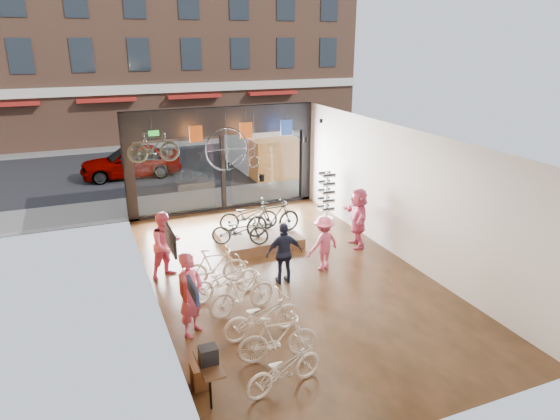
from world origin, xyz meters
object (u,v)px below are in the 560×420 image
display_bike_left (240,230)px  customer_2 (284,253)px  floor_bike_2 (262,316)px  customer_1 (166,245)px  display_bike_mid (273,218)px  box_truck (260,143)px  floor_bike_0 (284,368)px  display_bike_right (248,216)px  display_platform (259,239)px  street_car (131,161)px  customer_0 (191,294)px  hung_bike (153,147)px  floor_bike_1 (278,338)px  floor_bike_4 (224,280)px  sunglasses_rack (326,197)px  penny_farthing (236,150)px  floor_bike_3 (242,293)px  customer_3 (323,243)px  floor_bike_5 (215,266)px

display_bike_left → customer_2: customer_2 is taller
floor_bike_2 → customer_1: 3.90m
display_bike_mid → customer_2: customer_2 is taller
box_truck → floor_bike_0: 16.12m
box_truck → display_bike_right: size_ratio=3.64×
floor_bike_2 → display_platform: floor_bike_2 is taller
floor_bike_2 → box_truck: bearing=-25.4°
street_car → customer_0: (-0.33, -13.82, 0.19)m
hung_bike → display_platform: bearing=-118.7°
box_truck → display_bike_left: 10.05m
floor_bike_1 → hung_bike: bearing=15.1°
floor_bike_4 → sunglasses_rack: bearing=-61.0°
floor_bike_1 → customer_2: bearing=-17.6°
customer_2 → floor_bike_0: bearing=71.3°
sunglasses_rack → floor_bike_1: bearing=-143.4°
box_truck → customer_0: size_ratio=3.55×
customer_2 → penny_farthing: 5.33m
floor_bike_3 → floor_bike_4: size_ratio=0.92×
display_bike_right → sunglasses_rack: size_ratio=1.06×
floor_bike_2 → display_bike_right: bearing=-21.2°
display_platform → hung_bike: (-2.72, 1.87, 2.78)m
street_car → display_bike_left: street_car is taller
floor_bike_3 → customer_3: bearing=-74.7°
floor_bike_5 → penny_farthing: 5.30m
floor_bike_4 → customer_0: size_ratio=0.97×
customer_2 → sunglasses_rack: size_ratio=0.95×
floor_bike_4 → penny_farthing: penny_farthing is taller
sunglasses_rack → floor_bike_5: bearing=-166.2°
display_bike_mid → customer_1: customer_1 is taller
display_platform → sunglasses_rack: 3.19m
floor_bike_3 → floor_bike_4: 0.88m
display_bike_mid → hung_bike: hung_bike is taller
customer_1 → customer_2: customer_1 is taller
sunglasses_rack → penny_farthing: bearing=136.6°
floor_bike_5 → display_bike_mid: bearing=-45.2°
floor_bike_4 → display_bike_right: (1.80, 3.39, 0.30)m
penny_farthing → floor_bike_5: bearing=-114.4°
display_platform → customer_0: size_ratio=1.27×
floor_bike_0 → display_bike_mid: (2.34, 6.43, 0.42)m
floor_bike_1 → floor_bike_3: (-0.08, 1.99, 0.01)m
display_bike_left → penny_farthing: 3.46m
display_bike_mid → customer_0: (-3.47, -4.01, 0.10)m
display_bike_right → box_truck: bearing=-13.2°
street_car → floor_bike_0: bearing=2.8°
display_bike_right → customer_0: (-2.89, -4.65, 0.16)m
hung_bike → customer_1: bearing=179.9°
floor_bike_3 → sunglasses_rack: bearing=-54.9°
display_bike_mid → floor_bike_1: bearing=154.6°
customer_1 → customer_3: customer_1 is taller
customer_0 → customer_2: (2.76, 1.45, -0.12)m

